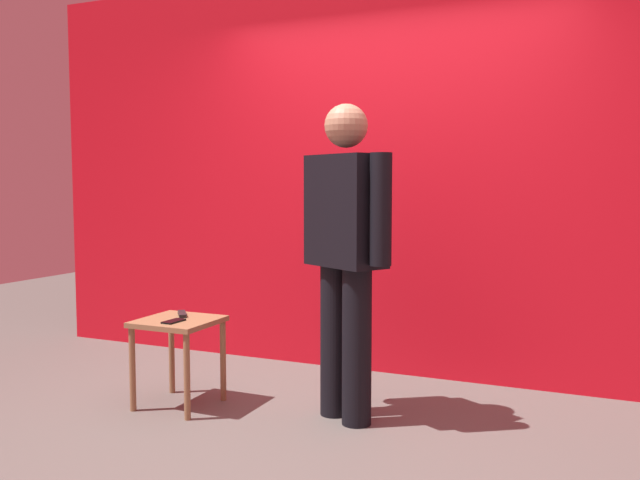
{
  "coord_description": "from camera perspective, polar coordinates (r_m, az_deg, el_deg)",
  "views": [
    {
      "loc": [
        1.44,
        -3.06,
        1.32
      ],
      "look_at": [
        -0.14,
        0.55,
        0.99
      ],
      "focal_mm": 38.0,
      "sensor_mm": 36.0,
      "label": 1
    }
  ],
  "objects": [
    {
      "name": "standing_person",
      "position": [
        3.73,
        2.19,
        -0.44
      ],
      "size": [
        0.66,
        0.44,
        1.75
      ],
      "color": "black",
      "rests_on": "ground_plane"
    },
    {
      "name": "ground_plane",
      "position": [
        3.63,
        -1.5,
        -16.55
      ],
      "size": [
        12.0,
        12.0,
        0.0
      ],
      "primitive_type": "plane",
      "color": "#59544F"
    },
    {
      "name": "tv_remote",
      "position": [
        4.21,
        -11.53,
        -6.12
      ],
      "size": [
        0.14,
        0.16,
        0.02
      ],
      "primitive_type": "cube",
      "rotation": [
        0.0,
        0.0,
        0.68
      ],
      "color": "black",
      "rests_on": "side_table"
    },
    {
      "name": "cell_phone",
      "position": [
        4.03,
        -12.23,
        -6.7
      ],
      "size": [
        0.08,
        0.15,
        0.01
      ],
      "primitive_type": "cube",
      "rotation": [
        0.0,
        0.0,
        -0.06
      ],
      "color": "black",
      "rests_on": "side_table"
    },
    {
      "name": "side_table",
      "position": [
        4.13,
        -11.84,
        -7.83
      ],
      "size": [
        0.44,
        0.44,
        0.52
      ],
      "color": "olive",
      "rests_on": "ground_plane"
    },
    {
      "name": "back_wall_red",
      "position": [
        4.73,
        5.95,
        5.75
      ],
      "size": [
        5.62,
        0.12,
        2.81
      ],
      "primitive_type": "cube",
      "color": "red",
      "rests_on": "ground_plane"
    }
  ]
}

